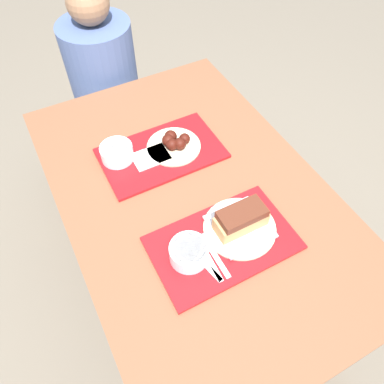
{
  "coord_description": "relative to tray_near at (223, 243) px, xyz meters",
  "views": [
    {
      "loc": [
        -0.38,
        -0.72,
        1.82
      ],
      "look_at": [
        -0.02,
        -0.03,
        0.81
      ],
      "focal_mm": 35.0,
      "sensor_mm": 36.0,
      "label": 1
    }
  ],
  "objects": [
    {
      "name": "picnic_table",
      "position": [
        0.02,
        0.23,
        -0.11
      ],
      "size": [
        0.89,
        1.41,
        0.77
      ],
      "color": "brown",
      "rests_on": "ground_plane"
    },
    {
      "name": "wings_plate_far",
      "position": [
        0.05,
        0.45,
        0.03
      ],
      "size": [
        0.21,
        0.21,
        0.06
      ],
      "color": "beige",
      "rests_on": "tray_far"
    },
    {
      "name": "person_seated_across",
      "position": [
        -0.01,
        1.16,
        -0.04
      ],
      "size": [
        0.34,
        0.34,
        0.7
      ],
      "color": "#4C6093",
      "rests_on": "picnic_bench_far"
    },
    {
      "name": "plastic_knife_near",
      "position": [
        -0.05,
        -0.03,
        0.01
      ],
      "size": [
        0.02,
        0.17,
        0.0
      ],
      "color": "white",
      "rests_on": "tray_near"
    },
    {
      "name": "plastic_spoon_near",
      "position": [
        -0.09,
        -0.03,
        0.01
      ],
      "size": [
        0.05,
        0.17,
        0.0
      ],
      "color": "white",
      "rests_on": "tray_near"
    },
    {
      "name": "bowl_coleslaw_far",
      "position": [
        -0.16,
        0.5,
        0.04
      ],
      "size": [
        0.12,
        0.12,
        0.06
      ],
      "color": "silver",
      "rests_on": "tray_far"
    },
    {
      "name": "tray_near",
      "position": [
        0.0,
        0.0,
        0.0
      ],
      "size": [
        0.46,
        0.28,
        0.01
      ],
      "color": "#B21419",
      "rests_on": "picnic_table"
    },
    {
      "name": "picnic_bench_far",
      "position": [
        0.02,
        1.16,
        -0.4
      ],
      "size": [
        0.85,
        0.28,
        0.45
      ],
      "color": "brown",
      "rests_on": "ground_plane"
    },
    {
      "name": "condiment_packet",
      "position": [
        0.01,
        0.06,
        0.01
      ],
      "size": [
        0.04,
        0.03,
        0.01
      ],
      "color": "teal",
      "rests_on": "tray_near"
    },
    {
      "name": "bowl_coleslaw_near",
      "position": [
        -0.12,
        0.0,
        0.04
      ],
      "size": [
        0.12,
        0.12,
        0.06
      ],
      "color": "silver",
      "rests_on": "tray_near"
    },
    {
      "name": "plastic_fork_near",
      "position": [
        -0.07,
        -0.03,
        0.01
      ],
      "size": [
        0.02,
        0.17,
        0.0
      ],
      "color": "white",
      "rests_on": "tray_near"
    },
    {
      "name": "tray_far",
      "position": [
        -0.01,
        0.45,
        0.0
      ],
      "size": [
        0.46,
        0.28,
        0.01
      ],
      "color": "#B21419",
      "rests_on": "picnic_table"
    },
    {
      "name": "brisket_sandwich_plate",
      "position": [
        0.07,
        0.02,
        0.04
      ],
      "size": [
        0.24,
        0.24,
        0.1
      ],
      "color": "beige",
      "rests_on": "tray_near"
    },
    {
      "name": "ground_plane",
      "position": [
        0.02,
        0.23,
        -0.78
      ],
      "size": [
        12.0,
        12.0,
        0.0
      ],
      "primitive_type": "plane",
      "color": "#706656"
    },
    {
      "name": "napkin_far",
      "position": [
        -0.05,
        0.44,
        0.01
      ],
      "size": [
        0.13,
        0.09,
        0.01
      ],
      "color": "white",
      "rests_on": "tray_far"
    }
  ]
}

